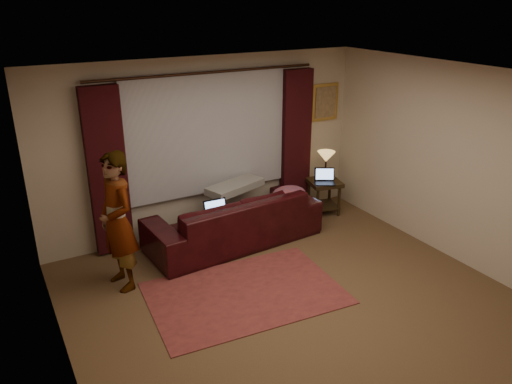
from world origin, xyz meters
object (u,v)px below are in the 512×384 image
sofa (234,210)px  tiffany_lamp (326,165)px  laptop_sofa (218,211)px  person (118,222)px  laptop_table (325,177)px  end_table (324,197)px

sofa → tiffany_lamp: 1.89m
laptop_sofa → tiffany_lamp: tiffany_lamp is taller
tiffany_lamp → person: size_ratio=0.27×
laptop_sofa → laptop_table: bearing=10.0°
laptop_sofa → person: bearing=-170.3°
laptop_table → person: 3.45m
sofa → person: size_ratio=1.46×
laptop_sofa → sofa: bearing=30.7°
tiffany_lamp → person: person is taller
sofa → tiffany_lamp: (1.85, 0.31, 0.29)m
laptop_table → person: (-3.42, -0.47, 0.19)m
sofa → end_table: size_ratio=4.46×
sofa → end_table: 1.80m
laptop_table → end_table: bearing=84.5°
tiffany_lamp → person: bearing=-169.4°
laptop_table → person: size_ratio=0.20×
end_table → laptop_table: 0.42m
laptop_sofa → tiffany_lamp: 2.22m
end_table → laptop_table: laptop_table is taller
tiffany_lamp → laptop_sofa: bearing=-167.4°
sofa → laptop_sofa: (-0.32, -0.17, 0.12)m
end_table → laptop_table: bearing=-125.5°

